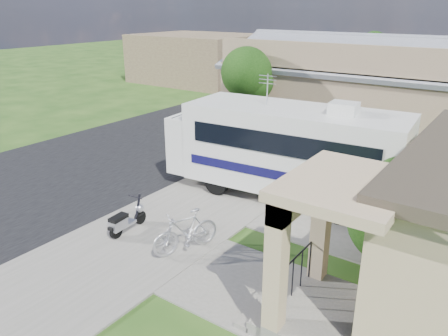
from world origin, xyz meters
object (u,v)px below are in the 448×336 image
Objects in this scene: shrub at (399,216)px; garden_hose at (297,289)px; motorhome at (285,148)px; bicycle at (186,233)px; scooter at (125,220)px; van at (298,87)px; pickup_truck at (250,108)px.

garden_hose is (-1.57, -2.12, -1.49)m from shrub.
bicycle is (-0.35, -4.89, -1.20)m from motorhome.
motorhome is at bearing 59.99° from scooter.
van is at bearing 116.20° from garden_hose.
shrub is at bearing 15.38° from scooter.
shrub is at bearing -55.50° from van.
pickup_truck is 14.94× the size of garden_hose.
bicycle reaches higher than garden_hose.
van is (-6.80, 20.60, 0.29)m from bicycle.
garden_hose is at bearing 117.87° from pickup_truck.
scooter is (-6.94, -2.49, -1.13)m from shrub.
bicycle is 14.75m from pickup_truck.
van is (-0.51, 7.26, 0.10)m from pickup_truck.
shrub reaches higher than garden_hose.
bicycle is (-4.83, -2.27, -0.99)m from shrub.
van reaches higher than garden_hose.
van is (-7.15, 15.71, -0.91)m from motorhome.
pickup_truck is at bearing -83.85° from van.
motorhome is 5.83m from scooter.
motorhome reaches higher than pickup_truck.
van is at bearing 109.61° from motorhome.
bicycle reaches higher than scooter.
bicycle is at bearing -154.86° from shrub.
shrub is at bearing -35.21° from motorhome.
scooter reaches higher than garden_hose.
van is 22.81m from garden_hose.
van reaches higher than pickup_truck.
motorhome is 22.33× the size of garden_hose.
shrub is at bearing 53.52° from garden_hose.
bicycle is 3.30m from garden_hose.
shrub is 2.07× the size of scooter.
motorhome is 1.38× the size of van.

